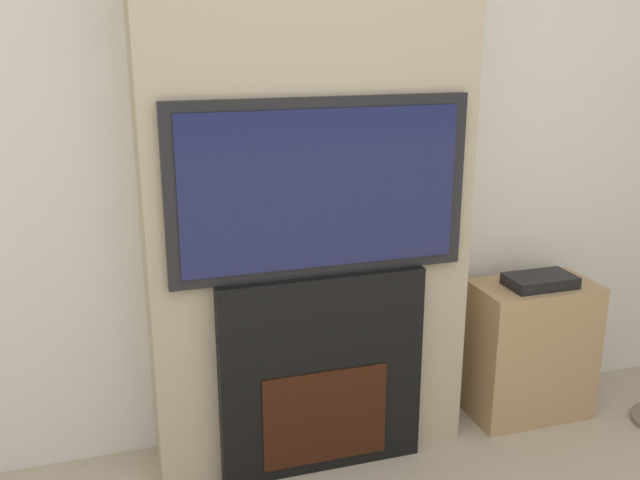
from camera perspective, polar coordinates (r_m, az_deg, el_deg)
wall_back at (r=2.85m, az=-2.05°, el=9.86°), size 6.00×0.06×2.70m
chimney_breast at (r=2.68m, az=-0.99°, el=9.41°), size 1.25×0.30×2.70m
fireplace at (r=2.82m, az=0.01°, el=-10.50°), size 0.80×0.15×0.81m
television at (r=2.57m, az=0.02°, el=4.16°), size 1.12×0.07×0.65m
media_stand at (r=3.34m, az=16.42°, el=-8.24°), size 0.53×0.31×0.67m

